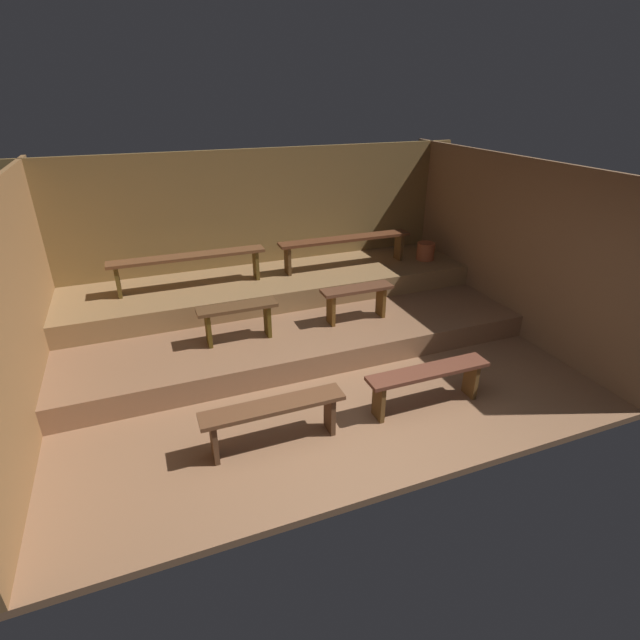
{
  "coord_description": "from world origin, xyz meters",
  "views": [
    {
      "loc": [
        -1.84,
        -3.13,
        3.24
      ],
      "look_at": [
        0.2,
        2.11,
        0.51
      ],
      "focal_mm": 26.99,
      "sensor_mm": 36.0,
      "label": 1
    }
  ],
  "objects_px": {
    "bench_lower_left": "(238,315)",
    "bench_middle_left": "(189,261)",
    "bench_floor_left": "(274,413)",
    "pail_middle": "(426,251)",
    "bench_lower_right": "(357,296)",
    "bench_middle_right": "(346,243)",
    "bench_floor_right": "(428,378)"
  },
  "relations": [
    {
      "from": "bench_lower_left",
      "to": "bench_middle_left",
      "type": "height_order",
      "value": "bench_middle_left"
    },
    {
      "from": "bench_floor_left",
      "to": "pail_middle",
      "type": "xyz_separation_m",
      "value": [
        3.5,
        2.86,
        0.39
      ]
    },
    {
      "from": "bench_lower_right",
      "to": "bench_floor_left",
      "type": "bearing_deg",
      "value": -134.39
    },
    {
      "from": "bench_middle_right",
      "to": "pail_middle",
      "type": "height_order",
      "value": "bench_middle_right"
    },
    {
      "from": "bench_floor_right",
      "to": "bench_lower_right",
      "type": "bearing_deg",
      "value": 91.72
    },
    {
      "from": "bench_lower_left",
      "to": "pail_middle",
      "type": "distance_m",
      "value": 3.62
    },
    {
      "from": "bench_middle_right",
      "to": "pail_middle",
      "type": "bearing_deg",
      "value": -6.84
    },
    {
      "from": "bench_floor_right",
      "to": "bench_middle_right",
      "type": "height_order",
      "value": "bench_middle_right"
    },
    {
      "from": "bench_floor_left",
      "to": "bench_lower_right",
      "type": "xyz_separation_m",
      "value": [
        1.7,
        1.74,
        0.29
      ]
    },
    {
      "from": "bench_floor_left",
      "to": "bench_lower_right",
      "type": "height_order",
      "value": "bench_lower_right"
    },
    {
      "from": "pail_middle",
      "to": "bench_middle_left",
      "type": "bearing_deg",
      "value": 177.5
    },
    {
      "from": "bench_lower_left",
      "to": "bench_floor_right",
      "type": "bearing_deg",
      "value": -45.61
    },
    {
      "from": "bench_lower_left",
      "to": "pail_middle",
      "type": "relative_size",
      "value": 3.41
    },
    {
      "from": "bench_floor_left",
      "to": "bench_middle_left",
      "type": "relative_size",
      "value": 0.65
    },
    {
      "from": "bench_middle_left",
      "to": "bench_lower_right",
      "type": "bearing_deg",
      "value": -32.06
    },
    {
      "from": "bench_lower_right",
      "to": "pail_middle",
      "type": "xyz_separation_m",
      "value": [
        1.79,
        1.12,
        0.1
      ]
    },
    {
      "from": "bench_middle_left",
      "to": "bench_floor_left",
      "type": "bearing_deg",
      "value": -83.5
    },
    {
      "from": "bench_middle_left",
      "to": "bench_middle_right",
      "type": "distance_m",
      "value": 2.45
    },
    {
      "from": "bench_middle_left",
      "to": "bench_middle_right",
      "type": "height_order",
      "value": "same"
    },
    {
      "from": "bench_floor_right",
      "to": "bench_lower_left",
      "type": "height_order",
      "value": "bench_lower_left"
    },
    {
      "from": "bench_floor_right",
      "to": "bench_middle_right",
      "type": "bearing_deg",
      "value": 83.5
    },
    {
      "from": "bench_lower_right",
      "to": "bench_middle_right",
      "type": "xyz_separation_m",
      "value": [
        0.4,
        1.28,
        0.35
      ]
    },
    {
      "from": "bench_lower_right",
      "to": "bench_floor_right",
      "type": "bearing_deg",
      "value": -88.28
    },
    {
      "from": "bench_lower_left",
      "to": "bench_middle_right",
      "type": "height_order",
      "value": "bench_middle_right"
    },
    {
      "from": "bench_floor_left",
      "to": "bench_lower_right",
      "type": "bearing_deg",
      "value": 45.61
    },
    {
      "from": "bench_floor_left",
      "to": "bench_floor_right",
      "type": "xyz_separation_m",
      "value": [
        1.76,
        0.0,
        0.0
      ]
    },
    {
      "from": "bench_middle_left",
      "to": "bench_middle_right",
      "type": "relative_size",
      "value": 1.0
    },
    {
      "from": "bench_lower_left",
      "to": "bench_middle_right",
      "type": "distance_m",
      "value": 2.44
    },
    {
      "from": "bench_lower_left",
      "to": "pail_middle",
      "type": "xyz_separation_m",
      "value": [
        3.45,
        1.12,
        0.1
      ]
    },
    {
      "from": "bench_lower_right",
      "to": "bench_middle_left",
      "type": "height_order",
      "value": "bench_middle_left"
    },
    {
      "from": "bench_lower_left",
      "to": "bench_lower_right",
      "type": "bearing_deg",
      "value": 0.0
    },
    {
      "from": "bench_floor_left",
      "to": "bench_middle_left",
      "type": "bearing_deg",
      "value": 96.5
    }
  ]
}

